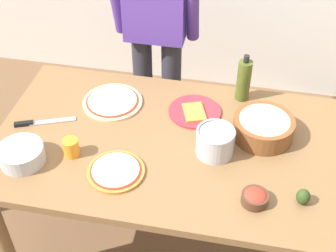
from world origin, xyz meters
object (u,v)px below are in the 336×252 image
at_px(dining_table, 166,155).
at_px(small_sauce_bowl, 255,197).
at_px(popcorn_bowl, 264,126).
at_px(cup_orange, 71,147).
at_px(mixing_bowl_steel, 22,154).
at_px(pizza_cooked_on_tray, 116,171).
at_px(pizza_raw_on_board, 112,102).
at_px(olive_oil_bottle, 244,80).
at_px(avocado, 303,197).
at_px(steel_pot, 215,141).
at_px(plate_with_slice, 195,112).
at_px(chef_knife, 37,123).
at_px(person_cook, 156,23).

height_order(dining_table, small_sauce_bowl, small_sauce_bowl).
distance_m(dining_table, popcorn_bowl, 0.48).
bearing_deg(cup_orange, mixing_bowl_steel, -157.56).
xyz_separation_m(pizza_cooked_on_tray, cup_orange, (-0.22, 0.07, 0.03)).
relative_size(pizza_raw_on_board, cup_orange, 3.56).
height_order(dining_table, olive_oil_bottle, olive_oil_bottle).
bearing_deg(mixing_bowl_steel, avocado, 0.04).
relative_size(mixing_bowl_steel, small_sauce_bowl, 1.82).
xyz_separation_m(steel_pot, avocado, (0.38, -0.22, -0.03)).
relative_size(dining_table, plate_with_slice, 6.15).
bearing_deg(steel_pot, popcorn_bowl, 36.46).
relative_size(olive_oil_bottle, avocado, 3.66).
distance_m(plate_with_slice, cup_orange, 0.63).
bearing_deg(chef_knife, mixing_bowl_steel, -81.14).
xyz_separation_m(pizza_raw_on_board, pizza_cooked_on_tray, (0.15, -0.46, 0.00)).
xyz_separation_m(popcorn_bowl, small_sauce_bowl, (-0.01, -0.41, -0.03)).
bearing_deg(cup_orange, olive_oil_bottle, 38.19).
bearing_deg(avocado, mixing_bowl_steel, -179.96).
bearing_deg(person_cook, plate_with_slice, -59.70).
bearing_deg(popcorn_bowl, small_sauce_bowl, -91.71).
xyz_separation_m(dining_table, chef_knife, (-0.63, 0.00, 0.10)).
bearing_deg(pizza_raw_on_board, chef_knife, -144.21).
bearing_deg(olive_oil_bottle, mixing_bowl_steel, -144.81).
bearing_deg(pizza_raw_on_board, avocado, -26.81).
height_order(pizza_raw_on_board, plate_with_slice, plate_with_slice).
bearing_deg(chef_knife, pizza_cooked_on_tray, -27.10).
distance_m(person_cook, pizza_raw_on_board, 0.57).
distance_m(pizza_raw_on_board, popcorn_bowl, 0.76).
height_order(pizza_raw_on_board, cup_orange, cup_orange).
height_order(mixing_bowl_steel, steel_pot, steel_pot).
relative_size(plate_with_slice, chef_knife, 0.93).
height_order(plate_with_slice, popcorn_bowl, popcorn_bowl).
relative_size(dining_table, small_sauce_bowl, 14.55).
bearing_deg(pizza_cooked_on_tray, pizza_raw_on_board, 108.01).
bearing_deg(small_sauce_bowl, cup_orange, 171.89).
height_order(pizza_cooked_on_tray, steel_pot, steel_pot).
bearing_deg(plate_with_slice, mixing_bowl_steel, -145.52).
xyz_separation_m(pizza_raw_on_board, avocado, (0.93, -0.47, 0.03)).
relative_size(person_cook, cup_orange, 19.06).
xyz_separation_m(mixing_bowl_steel, small_sauce_bowl, (1.02, -0.03, -0.01)).
height_order(dining_table, steel_pot, steel_pot).
bearing_deg(pizza_raw_on_board, pizza_cooked_on_tray, -71.99).
bearing_deg(dining_table, pizza_raw_on_board, 145.16).
height_order(pizza_cooked_on_tray, popcorn_bowl, popcorn_bowl).
xyz_separation_m(popcorn_bowl, cup_orange, (-0.83, -0.29, -0.02)).
bearing_deg(avocado, olive_oil_bottle, 114.59).
height_order(cup_orange, avocado, cup_orange).
xyz_separation_m(pizza_raw_on_board, cup_orange, (-0.07, -0.39, 0.03)).
distance_m(steel_pot, chef_knife, 0.86).
height_order(steel_pot, avocado, steel_pot).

